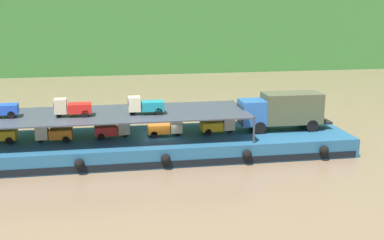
# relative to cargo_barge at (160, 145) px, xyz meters

# --- Properties ---
(ground_plane) EXTENTS (400.00, 400.00, 0.00)m
(ground_plane) POSITION_rel_cargo_barge_xyz_m (0.00, 0.03, -0.75)
(ground_plane) COLOR #7F664C
(cargo_barge) EXTENTS (30.58, 8.02, 1.50)m
(cargo_barge) POSITION_rel_cargo_barge_xyz_m (0.00, 0.00, 0.00)
(cargo_barge) COLOR #23567A
(cargo_barge) RESTS_ON ground
(covered_lorry) EXTENTS (7.88, 2.38, 3.10)m
(covered_lorry) POSITION_rel_cargo_barge_xyz_m (10.31, 0.25, 2.44)
(covered_lorry) COLOR #285BA3
(covered_lorry) RESTS_ON cargo_barge
(cargo_rack) EXTENTS (21.38, 6.64, 2.00)m
(cargo_rack) POSITION_rel_cargo_barge_xyz_m (-3.80, 0.03, 2.69)
(cargo_rack) COLOR #383D47
(cargo_rack) RESTS_ON cargo_barge
(mini_truck_lower_aft) EXTENTS (2.77, 1.24, 1.38)m
(mini_truck_lower_aft) POSITION_rel_cargo_barge_xyz_m (-8.16, -0.22, 1.44)
(mini_truck_lower_aft) COLOR orange
(mini_truck_lower_aft) RESTS_ON cargo_barge
(mini_truck_lower_mid) EXTENTS (2.80, 1.30, 1.38)m
(mini_truck_lower_mid) POSITION_rel_cargo_barge_xyz_m (-3.66, 0.18, 1.44)
(mini_truck_lower_mid) COLOR red
(mini_truck_lower_mid) RESTS_ON cargo_barge
(mini_truck_lower_fore) EXTENTS (2.76, 1.23, 1.38)m
(mini_truck_lower_fore) POSITION_rel_cargo_barge_xyz_m (0.49, -0.04, 1.44)
(mini_truck_lower_fore) COLOR orange
(mini_truck_lower_fore) RESTS_ON cargo_barge
(mini_truck_lower_bow) EXTENTS (2.78, 1.28, 1.38)m
(mini_truck_lower_bow) POSITION_rel_cargo_barge_xyz_m (4.79, 0.05, 1.44)
(mini_truck_lower_bow) COLOR gold
(mini_truck_lower_bow) RESTS_ON cargo_barge
(mini_truck_upper_mid) EXTENTS (2.76, 1.23, 1.38)m
(mini_truck_upper_mid) POSITION_rel_cargo_barge_xyz_m (-6.63, -0.50, 3.44)
(mini_truck_upper_mid) COLOR red
(mini_truck_upper_mid) RESTS_ON cargo_rack
(mini_truck_upper_fore) EXTENTS (2.74, 1.20, 1.38)m
(mini_truck_upper_fore) POSITION_rel_cargo_barge_xyz_m (-1.14, -0.67, 3.44)
(mini_truck_upper_fore) COLOR teal
(mini_truck_upper_fore) RESTS_ON cargo_rack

